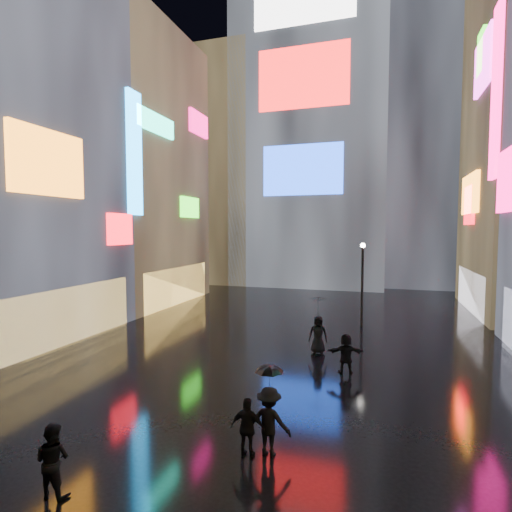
% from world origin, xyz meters
% --- Properties ---
extents(ground, '(140.00, 140.00, 0.00)m').
position_xyz_m(ground, '(0.00, 20.00, 0.00)').
color(ground, black).
rests_on(ground, ground).
extents(building_left_far, '(10.28, 12.00, 22.00)m').
position_xyz_m(building_left_far, '(-15.98, 26.00, 10.98)').
color(building_left_far, black).
rests_on(building_left_far, ground).
extents(tower_main, '(16.00, 14.20, 42.00)m').
position_xyz_m(tower_main, '(-3.00, 43.97, 21.01)').
color(tower_main, black).
rests_on(tower_main, ground).
extents(tower_flank_right, '(12.00, 12.00, 34.00)m').
position_xyz_m(tower_flank_right, '(9.00, 46.00, 17.00)').
color(tower_flank_right, black).
rests_on(tower_flank_right, ground).
extents(tower_flank_left, '(10.00, 10.00, 26.00)m').
position_xyz_m(tower_flank_left, '(-14.00, 42.00, 13.00)').
color(tower_flank_left, black).
rests_on(tower_flank_left, ground).
extents(lamp_far, '(0.30, 0.30, 5.20)m').
position_xyz_m(lamp_far, '(3.56, 22.88, 2.94)').
color(lamp_far, black).
rests_on(lamp_far, ground).
extents(pedestrian_1, '(0.85, 0.68, 1.67)m').
position_xyz_m(pedestrian_1, '(-2.33, 4.11, 0.84)').
color(pedestrian_1, black).
rests_on(pedestrian_1, ground).
extents(pedestrian_2, '(1.22, 0.75, 1.84)m').
position_xyz_m(pedestrian_2, '(1.89, 7.16, 0.92)').
color(pedestrian_2, black).
rests_on(pedestrian_2, ground).
extents(pedestrian_3, '(0.94, 0.40, 1.59)m').
position_xyz_m(pedestrian_3, '(1.38, 6.89, 0.80)').
color(pedestrian_3, black).
rests_on(pedestrian_3, ground).
extents(pedestrian_4, '(0.95, 0.66, 1.84)m').
position_xyz_m(pedestrian_4, '(1.80, 16.35, 0.92)').
color(pedestrian_4, black).
rests_on(pedestrian_4, ground).
extents(pedestrian_5, '(1.62, 0.86, 1.67)m').
position_xyz_m(pedestrian_5, '(3.32, 14.01, 0.84)').
color(pedestrian_5, black).
rests_on(pedestrian_5, ground).
extents(umbrella_1, '(0.82, 0.82, 0.64)m').
position_xyz_m(umbrella_1, '(1.89, 7.16, 2.16)').
color(umbrella_1, black).
rests_on(umbrella_1, pedestrian_2).
extents(umbrella_2, '(1.42, 1.42, 0.97)m').
position_xyz_m(umbrella_2, '(1.80, 16.35, 2.33)').
color(umbrella_2, black).
rests_on(umbrella_2, pedestrian_4).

